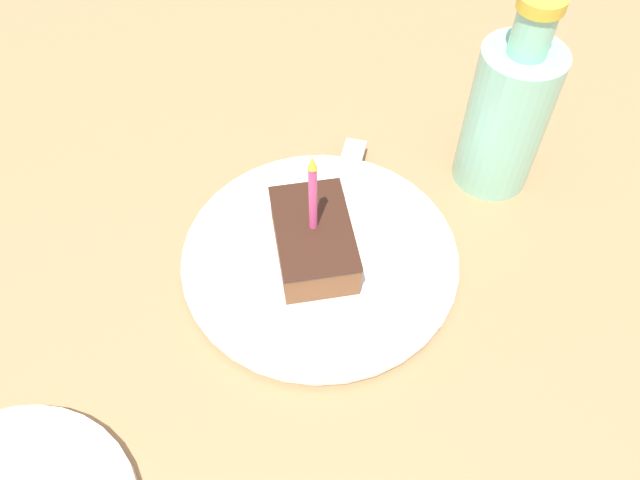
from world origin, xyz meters
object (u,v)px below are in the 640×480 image
plate (320,257)px  fork (340,196)px  cake_slice (313,239)px  bottle (507,114)px

plate → fork: (0.03, 0.07, 0.01)m
plate → cake_slice: 0.03m
cake_slice → fork: size_ratio=0.71×
fork → bottle: 0.19m
cake_slice → fork: bearing=59.3°
plate → fork: fork is taller
cake_slice → plate: bearing=-13.1°
plate → fork: 0.08m
plate → cake_slice: bearing=166.9°
plate → bottle: bottle is taller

